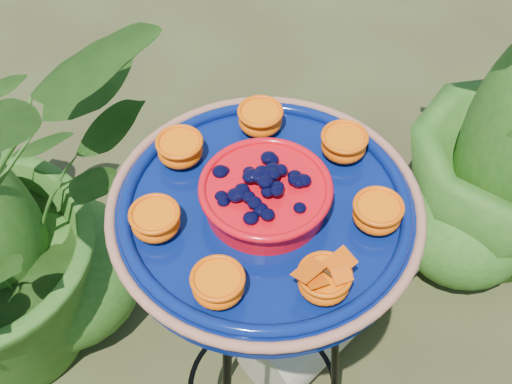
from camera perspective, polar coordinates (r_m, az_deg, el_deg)
tripod_stand at (r=1.34m, az=0.58°, el=-11.35°), size 0.38×0.38×0.86m
feeder_dish at (r=1.02m, az=0.75°, el=-1.26°), size 0.53×0.53×0.10m
driftwood_log at (r=1.89m, az=6.75°, el=-8.24°), size 0.62×0.46×0.20m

